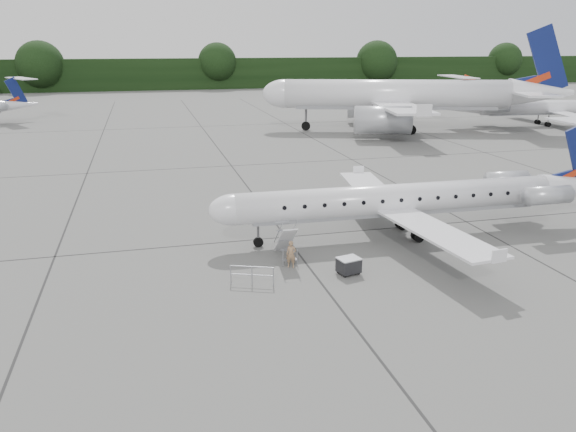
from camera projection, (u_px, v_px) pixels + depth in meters
name	position (u px, v px, depth m)	size (l,w,h in m)	color
ground	(397.00, 276.00, 29.81)	(320.00, 320.00, 0.00)	slate
treeline	(188.00, 74.00, 148.94)	(260.00, 4.00, 8.00)	black
main_regional_jet	(398.00, 184.00, 34.96)	(26.47, 19.06, 6.79)	silver
airstair	(286.00, 241.00, 31.90)	(0.85, 2.44, 2.13)	silver
passenger	(291.00, 254.00, 30.71)	(0.55, 0.36, 1.51)	#957251
safety_railing	(252.00, 276.00, 28.52)	(2.20, 0.08, 1.00)	#92949A
baggage_cart	(349.00, 265.00, 29.90)	(1.11, 0.90, 0.96)	black
bg_narrowbody	(396.00, 80.00, 76.76)	(39.23, 28.24, 14.08)	silver
bg_regional_right	(552.00, 100.00, 83.34)	(28.30, 20.38, 7.42)	silver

